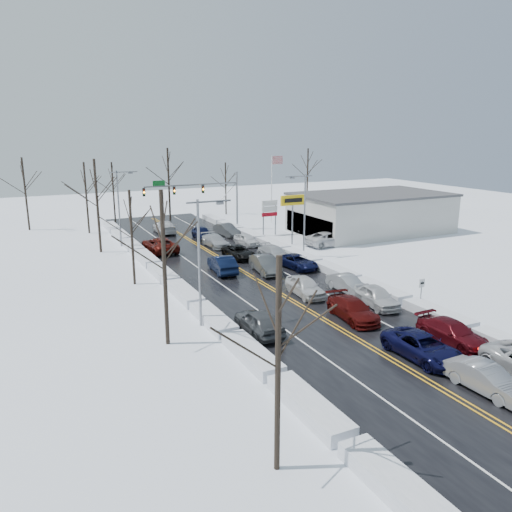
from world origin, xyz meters
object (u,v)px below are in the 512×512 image
traffic_signal_mast (203,192)px  dealership_building (371,213)px  flagpole (273,183)px  tires_plus_sign (293,204)px  oncoming_car_0 (222,272)px

traffic_signal_mast → dealership_building: traffic_signal_mast is taller
flagpole → dealership_building: (8.80, -12.00, -3.27)m
tires_plus_sign → flagpole: flagpole is taller
tires_plus_sign → flagpole: size_ratio=0.60×
traffic_signal_mast → oncoming_car_0: bearing=-105.1°
flagpole → dealership_building: size_ratio=0.49×
tires_plus_sign → oncoming_car_0: 15.53m
tires_plus_sign → dealership_building: bearing=8.5°
tires_plus_sign → flagpole: 14.79m
traffic_signal_mast → flagpole: bearing=9.7°
dealership_building → traffic_signal_mast: bearing=154.1°
tires_plus_sign → oncoming_car_0: (-12.41, -7.90, -4.99)m
dealership_building → oncoming_car_0: size_ratio=3.92×
oncoming_car_0 → tires_plus_sign: bearing=-141.3°
flagpole → traffic_signal_mast: bearing=-170.3°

